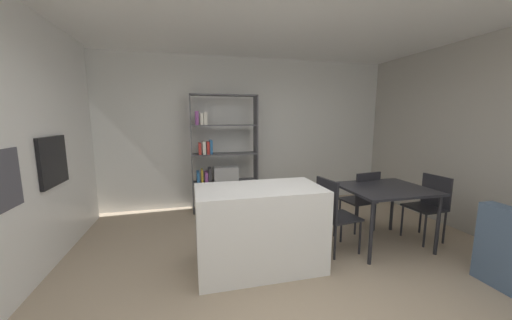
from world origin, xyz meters
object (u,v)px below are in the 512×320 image
(open_bookshelf, at_px, (220,157))
(dining_table, at_px, (385,194))
(built_in_oven, at_px, (53,161))
(dining_chair_far, at_px, (363,196))
(kitchen_island, at_px, (259,227))
(dining_chair_window_side, at_px, (430,201))
(dining_chair_island_side, at_px, (333,210))

(open_bookshelf, bearing_deg, dining_table, -44.89)
(built_in_oven, relative_size, dining_chair_far, 0.67)
(kitchen_island, xyz_separation_m, dining_chair_window_side, (2.46, 0.12, 0.08))
(dining_table, bearing_deg, built_in_oven, 171.32)
(dining_chair_window_side, bearing_deg, dining_table, -93.49)
(open_bookshelf, bearing_deg, dining_chair_island_side, -58.75)
(open_bookshelf, distance_m, dining_chair_far, 2.46)
(built_in_oven, xyz_separation_m, dining_chair_window_side, (4.72, -0.60, -0.65))
(dining_chair_island_side, distance_m, dining_chair_window_side, 1.50)
(dining_table, bearing_deg, open_bookshelf, 135.11)
(dining_chair_island_side, xyz_separation_m, dining_chair_far, (0.77, 0.49, -0.02))
(built_in_oven, xyz_separation_m, dining_chair_island_side, (3.22, -0.62, -0.65))
(open_bookshelf, height_order, dining_chair_window_side, open_bookshelf)
(open_bookshelf, bearing_deg, built_in_oven, -147.45)
(built_in_oven, distance_m, kitchen_island, 2.48)
(dining_table, height_order, dining_chair_window_side, dining_chair_window_side)
(kitchen_island, height_order, dining_chair_island_side, dining_chair_island_side)
(open_bookshelf, bearing_deg, kitchen_island, -84.31)
(built_in_oven, bearing_deg, dining_chair_far, -1.93)
(built_in_oven, bearing_deg, dining_chair_island_side, -10.90)
(dining_chair_far, bearing_deg, dining_chair_island_side, 24.32)
(dining_chair_island_side, bearing_deg, dining_table, -96.44)
(dining_chair_far, bearing_deg, open_bookshelf, -44.77)
(dining_chair_far, bearing_deg, dining_chair_window_side, 139.31)
(kitchen_island, relative_size, dining_chair_far, 1.53)
(built_in_oven, xyz_separation_m, open_bookshelf, (2.05, 1.31, -0.22))
(built_in_oven, bearing_deg, dining_table, -8.68)
(open_bookshelf, height_order, dining_table, open_bookshelf)
(open_bookshelf, bearing_deg, dining_chair_far, -36.70)
(built_in_oven, height_order, dining_chair_island_side, built_in_oven)
(dining_table, bearing_deg, dining_chair_far, 88.38)
(dining_chair_island_side, height_order, dining_chair_far, dining_chair_island_side)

